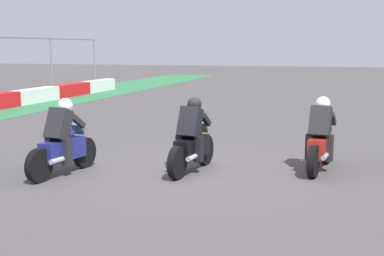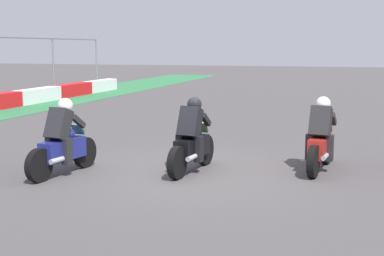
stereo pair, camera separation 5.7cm
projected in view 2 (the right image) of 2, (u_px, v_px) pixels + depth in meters
name	position (u px, v px, depth m)	size (l,w,h in m)	color
ground_plane	(191.00, 172.00, 10.95)	(120.00, 120.00, 0.00)	#484445
rider_lane_b	(321.00, 140.00, 10.98)	(2.04, 0.58, 1.51)	black
rider_lane_c	(192.00, 141.00, 10.89)	(2.04, 0.58, 1.51)	black
rider_lane_d	(63.00, 143.00, 10.65)	(2.04, 0.60, 1.51)	black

